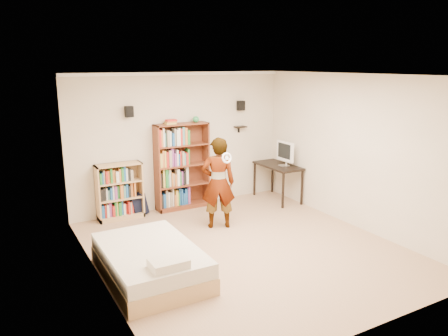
# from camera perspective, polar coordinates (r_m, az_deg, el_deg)

# --- Properties ---
(ground) EXTENTS (4.50, 5.00, 0.01)m
(ground) POSITION_cam_1_polar(r_m,az_deg,el_deg) (7.05, 2.84, -10.46)
(ground) COLOR tan
(ground) RESTS_ON ground
(room_shell) EXTENTS (4.52, 5.02, 2.71)m
(room_shell) POSITION_cam_1_polar(r_m,az_deg,el_deg) (6.54, 3.02, 3.79)
(room_shell) COLOR beige
(room_shell) RESTS_ON ground
(crown_molding) EXTENTS (4.50, 5.00, 0.06)m
(crown_molding) POSITION_cam_1_polar(r_m,az_deg,el_deg) (6.44, 3.12, 11.77)
(crown_molding) COLOR white
(crown_molding) RESTS_ON room_shell
(speaker_left) EXTENTS (0.14, 0.12, 0.20)m
(speaker_left) POSITION_cam_1_polar(r_m,az_deg,el_deg) (8.25, -12.29, 7.21)
(speaker_left) COLOR black
(speaker_left) RESTS_ON room_shell
(speaker_right) EXTENTS (0.14, 0.12, 0.20)m
(speaker_right) POSITION_cam_1_polar(r_m,az_deg,el_deg) (9.23, 2.22, 8.15)
(speaker_right) COLOR black
(speaker_right) RESTS_ON room_shell
(wall_shelf) EXTENTS (0.25, 0.16, 0.02)m
(wall_shelf) POSITION_cam_1_polar(r_m,az_deg,el_deg) (9.30, 2.16, 5.39)
(wall_shelf) COLOR black
(wall_shelf) RESTS_ON room_shell
(tall_bookshelf) EXTENTS (1.09, 0.32, 1.72)m
(tall_bookshelf) POSITION_cam_1_polar(r_m,az_deg,el_deg) (8.73, -5.49, 0.20)
(tall_bookshelf) COLOR brown
(tall_bookshelf) RESTS_ON ground
(low_bookshelf) EXTENTS (0.85, 0.32, 1.06)m
(low_bookshelf) POSITION_cam_1_polar(r_m,az_deg,el_deg) (8.40, -13.46, -2.99)
(low_bookshelf) COLOR tan
(low_bookshelf) RESTS_ON ground
(computer_desk) EXTENTS (0.56, 1.13, 0.77)m
(computer_desk) POSITION_cam_1_polar(r_m,az_deg,el_deg) (9.40, 7.00, -1.86)
(computer_desk) COLOR black
(computer_desk) RESTS_ON ground
(imac) EXTENTS (0.12, 0.52, 0.51)m
(imac) POSITION_cam_1_polar(r_m,az_deg,el_deg) (9.17, 7.88, 1.85)
(imac) COLOR white
(imac) RESTS_ON computer_desk
(daybed) EXTENTS (1.19, 1.83, 0.54)m
(daybed) POSITION_cam_1_polar(r_m,az_deg,el_deg) (6.17, -9.63, -11.55)
(daybed) COLOR beige
(daybed) RESTS_ON ground
(person) EXTENTS (0.70, 0.59, 1.63)m
(person) POSITION_cam_1_polar(r_m,az_deg,el_deg) (7.67, -0.76, -1.96)
(person) COLOR black
(person) RESTS_ON ground
(wii_wheel) EXTENTS (0.19, 0.07, 0.19)m
(wii_wheel) POSITION_cam_1_polar(r_m,az_deg,el_deg) (7.29, 0.36, 1.32)
(wii_wheel) COLOR white
(wii_wheel) RESTS_ON person
(navy_bag) EXTENTS (0.35, 0.26, 0.44)m
(navy_bag) POSITION_cam_1_polar(r_m,az_deg,el_deg) (8.60, -11.07, -4.66)
(navy_bag) COLOR black
(navy_bag) RESTS_ON ground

